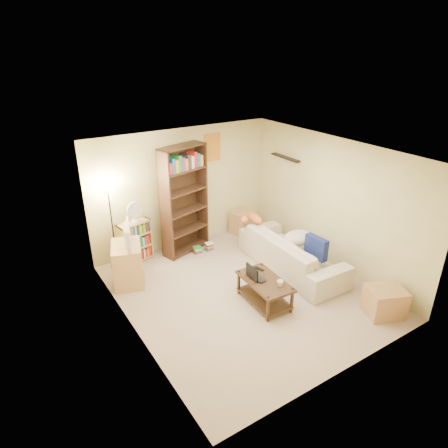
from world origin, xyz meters
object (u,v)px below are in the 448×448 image
(short_bookshelf, at_px, (135,242))
(desk_fan, at_px, (135,212))
(sofa, at_px, (292,253))
(tall_bookshelf, at_px, (184,198))
(mug, at_px, (280,283))
(side_table, at_px, (243,222))
(television, at_px, (124,235))
(end_cabinet, at_px, (385,302))
(laptop, at_px, (259,276))
(tabby_cat, at_px, (253,219))
(tv_stand, at_px, (128,264))
(coffee_table, at_px, (264,288))
(floor_lamp, at_px, (110,205))

(short_bookshelf, height_order, desk_fan, desk_fan)
(sofa, height_order, tall_bookshelf, tall_bookshelf)
(mug, distance_m, side_table, 2.93)
(television, xyz_separation_m, end_cabinet, (3.13, -3.12, -0.73))
(laptop, relative_size, television, 0.55)
(laptop, distance_m, desk_fan, 2.70)
(short_bookshelf, bearing_deg, laptop, -73.98)
(tall_bookshelf, bearing_deg, tabby_cat, -52.19)
(tall_bookshelf, height_order, desk_fan, tall_bookshelf)
(sofa, bearing_deg, television, 68.81)
(television, bearing_deg, desk_fan, -16.30)
(end_cabinet, bearing_deg, television, 135.04)
(mug, bearing_deg, tv_stand, 130.50)
(mug, xyz_separation_m, short_bookshelf, (-1.40, 2.76, -0.07))
(sofa, height_order, desk_fan, desk_fan)
(sofa, relative_size, short_bookshelf, 2.80)
(mug, bearing_deg, laptop, 107.37)
(tv_stand, relative_size, television, 1.09)
(laptop, bearing_deg, tv_stand, 40.88)
(coffee_table, relative_size, end_cabinet, 1.81)
(floor_lamp, bearing_deg, tabby_cat, -20.81)
(mug, relative_size, side_table, 0.24)
(television, bearing_deg, tabby_cat, -77.73)
(coffee_table, bearing_deg, floor_lamp, 127.38)
(television, relative_size, side_table, 1.33)
(tabby_cat, xyz_separation_m, laptop, (-0.89, -1.39, -0.32))
(laptop, bearing_deg, television, 40.88)
(tabby_cat, bearing_deg, mug, -113.19)
(mug, height_order, tall_bookshelf, tall_bookshelf)
(coffee_table, height_order, tv_stand, tv_stand)
(desk_fan, bearing_deg, mug, -63.64)
(coffee_table, xyz_separation_m, tv_stand, (-1.69, 1.83, 0.09))
(laptop, distance_m, tv_stand, 2.38)
(mug, relative_size, end_cabinet, 0.23)
(coffee_table, distance_m, tall_bookshelf, 2.54)
(laptop, bearing_deg, desk_fan, 24.23)
(laptop, bearing_deg, short_bookshelf, 24.69)
(desk_fan, xyz_separation_m, floor_lamp, (-0.45, 0.04, 0.22))
(coffee_table, height_order, side_table, side_table)
(short_bookshelf, bearing_deg, end_cabinet, -66.45)
(desk_fan, bearing_deg, tv_stand, -125.44)
(tv_stand, bearing_deg, end_cabinet, -25.82)
(tall_bookshelf, xyz_separation_m, end_cabinet, (1.67, -3.65, -0.95))
(tall_bookshelf, bearing_deg, sofa, -66.94)
(end_cabinet, bearing_deg, desk_fan, 125.62)
(television, distance_m, end_cabinet, 4.48)
(laptop, height_order, floor_lamp, floor_lamp)
(coffee_table, relative_size, tv_stand, 1.35)
(tall_bookshelf, distance_m, desk_fan, 1.02)
(side_table, bearing_deg, television, -168.73)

